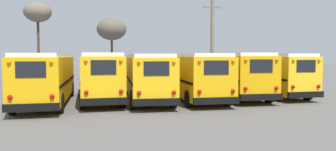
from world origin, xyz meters
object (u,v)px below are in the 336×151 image
(school_bus_2, at_px, (147,75))
(utility_pole, at_px, (212,40))
(school_bus_0, at_px, (47,77))
(school_bus_1, at_px, (99,74))
(school_bus_5, at_px, (265,72))
(school_bus_3, at_px, (192,74))
(bare_tree_1, at_px, (112,29))
(bare_tree_0, at_px, (38,13))
(school_bus_4, at_px, (227,72))

(school_bus_2, bearing_deg, utility_pole, 51.05)
(school_bus_0, relative_size, school_bus_2, 0.95)
(school_bus_1, xyz_separation_m, school_bus_2, (3.02, -0.85, -0.03))
(school_bus_5, bearing_deg, school_bus_1, -178.35)
(school_bus_3, bearing_deg, school_bus_1, 169.78)
(school_bus_3, distance_m, bare_tree_1, 17.23)
(school_bus_2, distance_m, utility_pole, 12.92)
(school_bus_0, height_order, utility_pole, utility_pole)
(school_bus_5, bearing_deg, school_bus_0, -172.85)
(school_bus_3, height_order, bare_tree_0, bare_tree_0)
(bare_tree_0, bearing_deg, school_bus_1, -67.97)
(school_bus_2, xyz_separation_m, school_bus_4, (6.05, 1.13, 0.04))
(school_bus_0, bearing_deg, school_bus_1, 27.11)
(school_bus_3, relative_size, school_bus_5, 0.98)
(bare_tree_0, bearing_deg, school_bus_2, -60.69)
(bare_tree_1, bearing_deg, school_bus_4, -62.24)
(school_bus_0, distance_m, school_bus_2, 6.09)
(school_bus_3, bearing_deg, bare_tree_1, 106.33)
(school_bus_4, xyz_separation_m, bare_tree_0, (-15.64, 15.95, 5.89))
(school_bus_2, xyz_separation_m, school_bus_5, (9.08, 1.20, 0.01))
(school_bus_1, xyz_separation_m, bare_tree_0, (-6.56, 16.22, 5.90))
(school_bus_1, relative_size, school_bus_3, 1.10)
(school_bus_1, bearing_deg, school_bus_5, 1.65)
(school_bus_2, bearing_deg, school_bus_4, 10.58)
(school_bus_1, bearing_deg, school_bus_2, -15.78)
(school_bus_2, bearing_deg, school_bus_1, 164.22)
(school_bus_1, relative_size, bare_tree_1, 1.50)
(school_bus_4, bearing_deg, school_bus_1, -178.26)
(school_bus_4, height_order, bare_tree_1, bare_tree_1)
(utility_pole, bearing_deg, school_bus_2, -128.95)
(school_bus_2, relative_size, bare_tree_0, 1.18)
(school_bus_0, xyz_separation_m, school_bus_2, (6.05, 0.69, -0.01))
(school_bus_1, xyz_separation_m, school_bus_5, (12.10, 0.35, -0.02))
(school_bus_3, bearing_deg, school_bus_4, 24.31)
(school_bus_1, relative_size, school_bus_2, 1.03)
(school_bus_4, xyz_separation_m, utility_pole, (1.87, 8.67, 2.78))
(school_bus_4, bearing_deg, utility_pole, 77.81)
(school_bus_3, bearing_deg, school_bus_0, -177.11)
(school_bus_4, relative_size, bare_tree_1, 1.56)
(school_bus_1, height_order, school_bus_4, school_bus_4)
(school_bus_2, relative_size, school_bus_3, 1.07)
(school_bus_4, distance_m, bare_tree_1, 17.09)
(school_bus_4, bearing_deg, bare_tree_0, 134.45)
(school_bus_1, distance_m, bare_tree_0, 18.47)
(school_bus_0, distance_m, bare_tree_1, 17.57)
(school_bus_1, relative_size, utility_pole, 1.22)
(school_bus_0, relative_size, school_bus_5, 1.00)
(utility_pole, bearing_deg, bare_tree_0, 157.45)
(school_bus_4, distance_m, utility_pole, 9.30)
(school_bus_4, relative_size, school_bus_5, 1.12)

